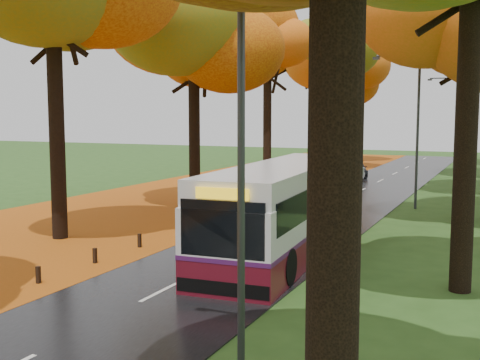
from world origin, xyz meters
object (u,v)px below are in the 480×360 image
Objects in this scene: streetlamp_mid at (413,118)px; streetlamp_far at (453,116)px; bus at (286,206)px; car_white at (324,180)px; car_dark at (356,169)px; streetlamp_near at (228,125)px; car_silver at (339,173)px.

streetlamp_mid and streetlamp_far have the same top height.
car_white is (-3.74, 17.32, -0.96)m from bus.
car_dark is (-0.10, 9.09, -0.09)m from car_white.
car_dark is (-6.30, 36.23, -4.09)m from streetlamp_near.
streetlamp_mid is 16.09m from car_dark.
streetlamp_far is 34.40m from bus.
streetlamp_mid is 2.03× the size of car_white.
streetlamp_near is 28.12m from car_white.
car_dark is (0.00, 5.03, -0.15)m from car_silver.
streetlamp_mid is (0.00, 22.00, 0.00)m from streetlamp_near.
streetlamp_mid is at bearing -37.08° from car_silver.
bus reaches higher than car_silver.
car_silver is (-6.30, 31.20, -3.95)m from streetlamp_near.
car_white reaches higher than car_dark.
streetlamp_mid is 8.99m from car_white.
streetlamp_far is at bearing 90.00° from streetlamp_near.
streetlamp_far is at bearing 82.23° from bus.
streetlamp_mid is at bearing -90.00° from streetlamp_far.
streetlamp_mid is 12.79m from bus.
bus is 3.05× the size of car_white.
streetlamp_mid reaches higher than car_white.
bus is at bearing -92.10° from car_white.
streetlamp_far is at bearing 90.00° from streetlamp_mid.
car_dark is at bearing 76.36° from car_white.
streetlamp_near reaches higher than car_white.
car_dark is at bearing 99.86° from streetlamp_near.
streetlamp_mid is at bearing -83.24° from car_dark.
streetlamp_far is 18.40m from car_white.
streetlamp_mid is 1.00× the size of streetlamp_far.
car_silver is at bearing 77.16° from car_white.
car_silver is 5.04m from car_dark.
streetlamp_mid is 1.81× the size of car_silver.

